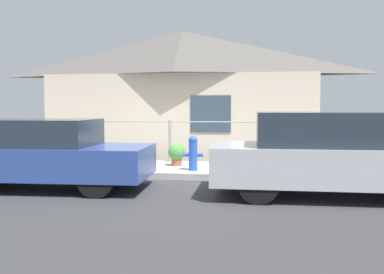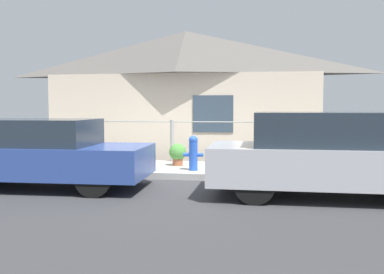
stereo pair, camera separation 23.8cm
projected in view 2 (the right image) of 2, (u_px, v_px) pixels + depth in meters
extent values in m
plane|color=#38383A|center=(153.00, 179.00, 9.15)|extent=(60.00, 60.00, 0.00)
cube|color=#B2AFA8|center=(164.00, 169.00, 10.18)|extent=(24.00, 2.09, 0.14)
cube|color=beige|center=(179.00, 118.00, 11.83)|extent=(7.68, 0.12, 2.48)
cube|color=#384756|center=(213.00, 114.00, 11.59)|extent=(1.10, 0.04, 1.00)
pyramid|color=#605B56|center=(186.00, 54.00, 12.71)|extent=(8.08, 2.20, 1.31)
cylinder|color=#999993|center=(84.00, 139.00, 11.41)|extent=(0.10, 0.10, 1.08)
cylinder|color=#999993|center=(172.00, 141.00, 11.02)|extent=(0.10, 0.10, 1.08)
cylinder|color=#999993|center=(267.00, 142.00, 10.62)|extent=(0.10, 0.10, 1.08)
cylinder|color=#999993|center=(172.00, 122.00, 10.98)|extent=(4.80, 0.03, 0.03)
cube|color=#2D4793|center=(45.00, 160.00, 8.18)|extent=(4.02, 1.80, 0.58)
cube|color=#232D38|center=(37.00, 132.00, 8.16)|extent=(2.23, 1.54, 0.50)
cylinder|color=black|center=(118.00, 167.00, 8.73)|extent=(0.65, 0.22, 0.65)
cylinder|color=black|center=(94.00, 179.00, 7.34)|extent=(0.65, 0.22, 0.65)
cylinder|color=black|center=(6.00, 165.00, 9.05)|extent=(0.65, 0.22, 0.65)
cube|color=#B7B7BC|center=(331.00, 164.00, 7.30)|extent=(4.13, 1.75, 0.64)
cube|color=#232D38|center=(322.00, 129.00, 7.29)|extent=(2.27, 1.53, 0.57)
cylinder|color=black|center=(256.00, 170.00, 8.26)|extent=(0.67, 0.20, 0.67)
cylinder|color=black|center=(255.00, 184.00, 6.79)|extent=(0.67, 0.20, 0.67)
cylinder|color=blue|center=(193.00, 156.00, 9.46)|extent=(0.19, 0.19, 0.64)
sphere|color=blue|center=(193.00, 140.00, 9.44)|extent=(0.20, 0.20, 0.20)
cylinder|color=blue|center=(187.00, 155.00, 9.48)|extent=(0.17, 0.09, 0.09)
cylinder|color=blue|center=(199.00, 155.00, 9.44)|extent=(0.17, 0.09, 0.09)
cylinder|color=#9E5638|center=(178.00, 162.00, 10.27)|extent=(0.25, 0.25, 0.17)
sphere|color=#4C8E3D|center=(178.00, 152.00, 10.26)|extent=(0.41, 0.41, 0.41)
cylinder|color=brown|center=(86.00, 159.00, 10.78)|extent=(0.25, 0.25, 0.20)
sphere|color=#2D6B2D|center=(86.00, 147.00, 10.76)|extent=(0.51, 0.51, 0.51)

